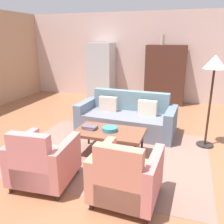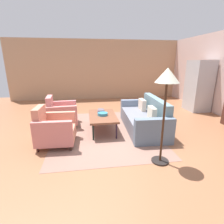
# 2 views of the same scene
# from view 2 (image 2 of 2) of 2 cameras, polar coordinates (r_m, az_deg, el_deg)

# --- Properties ---
(ground_plane) EXTENTS (10.85, 10.85, 0.00)m
(ground_plane) POSITION_cam_2_polar(r_m,az_deg,el_deg) (4.54, -1.10, -7.21)
(ground_plane) COLOR #956040
(wall_left) EXTENTS (0.12, 8.15, 2.80)m
(wall_left) POSITION_cam_2_polar(r_m,az_deg,el_deg) (8.68, -5.17, 13.60)
(wall_left) COLOR tan
(wall_left) RESTS_ON ground
(area_rug) EXTENTS (3.40, 2.60, 0.01)m
(area_rug) POSITION_cam_2_polar(r_m,az_deg,el_deg) (4.73, -2.41, -6.16)
(area_rug) COLOR #8B6659
(area_rug) RESTS_ON ground
(couch) EXTENTS (2.14, 1.00, 0.86)m
(couch) POSITION_cam_2_polar(r_m,az_deg,el_deg) (4.87, 10.96, -2.22)
(couch) COLOR slate
(couch) RESTS_ON ground
(coffee_table) EXTENTS (1.20, 0.70, 0.45)m
(coffee_table) POSITION_cam_2_polar(r_m,az_deg,el_deg) (4.59, -3.10, -1.51)
(coffee_table) COLOR #28271C
(coffee_table) RESTS_ON ground
(armchair_left) EXTENTS (0.86, 0.86, 0.88)m
(armchair_left) POSITION_cam_2_polar(r_m,az_deg,el_deg) (5.21, -16.60, -0.74)
(armchair_left) COLOR #392B1F
(armchair_left) RESTS_ON ground
(armchair_right) EXTENTS (0.83, 0.83, 0.88)m
(armchair_right) POSITION_cam_2_polar(r_m,az_deg,el_deg) (4.10, -18.74, -5.61)
(armchair_right) COLOR #3A2017
(armchair_right) RESTS_ON ground
(fruit_bowl) EXTENTS (0.27, 0.27, 0.07)m
(fruit_bowl) POSITION_cam_2_polar(r_m,az_deg,el_deg) (4.56, -3.10, -0.66)
(fruit_bowl) COLOR teal
(fruit_bowl) RESTS_ON coffee_table
(book_stack) EXTENTS (0.26, 0.22, 0.06)m
(book_stack) POSITION_cam_2_polar(r_m,az_deg,el_deg) (4.92, -3.65, 0.52)
(book_stack) COLOR #5A455C
(book_stack) RESTS_ON coffee_table
(refrigerator) EXTENTS (0.80, 0.73, 1.85)m
(refrigerator) POSITION_cam_2_polar(r_m,az_deg,el_deg) (7.28, 26.61, 7.65)
(refrigerator) COLOR #B7BABF
(refrigerator) RESTS_ON ground
(floor_lamp) EXTENTS (0.40, 0.40, 1.72)m
(floor_lamp) POSITION_cam_2_polar(r_m,az_deg,el_deg) (3.03, 17.55, 8.52)
(floor_lamp) COLOR black
(floor_lamp) RESTS_ON ground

